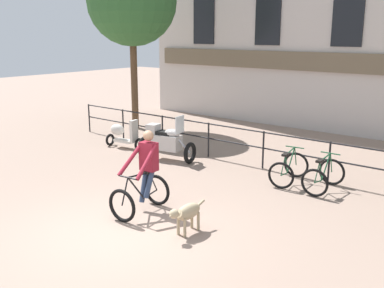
% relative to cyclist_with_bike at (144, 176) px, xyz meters
% --- Properties ---
extents(ground_plane, '(60.00, 60.00, 0.00)m').
position_rel_cyclist_with_bike_xyz_m(ground_plane, '(0.37, -0.99, -0.76)').
color(ground_plane, gray).
extents(canal_railing, '(15.05, 0.05, 1.05)m').
position_rel_cyclist_with_bike_xyz_m(canal_railing, '(0.37, 4.21, -0.05)').
color(canal_railing, black).
rests_on(canal_railing, ground_plane).
extents(cyclist_with_bike, '(0.78, 1.23, 1.70)m').
position_rel_cyclist_with_bike_xyz_m(cyclist_with_bike, '(0.00, 0.00, 0.00)').
color(cyclist_with_bike, black).
rests_on(cyclist_with_bike, ground_plane).
extents(dog, '(0.26, 0.99, 0.59)m').
position_rel_cyclist_with_bike_xyz_m(dog, '(1.38, -0.28, -0.35)').
color(dog, tan).
rests_on(dog, ground_plane).
extents(parked_motorcycle, '(1.78, 0.90, 1.35)m').
position_rel_cyclist_with_bike_xyz_m(parked_motorcycle, '(-2.29, 3.18, -0.20)').
color(parked_motorcycle, black).
rests_on(parked_motorcycle, ground_plane).
extents(parked_bicycle_near_lamp, '(0.78, 1.18, 0.86)m').
position_rel_cyclist_with_bike_xyz_m(parked_bicycle_near_lamp, '(1.49, 3.56, -0.41)').
color(parked_bicycle_near_lamp, black).
rests_on(parked_bicycle_near_lamp, ground_plane).
extents(parked_bicycle_mid_left, '(0.68, 1.12, 0.86)m').
position_rel_cyclist_with_bike_xyz_m(parked_bicycle_mid_left, '(2.39, 3.56, -0.41)').
color(parked_bicycle_mid_left, black).
rests_on(parked_bicycle_mid_left, ground_plane).
extents(parked_scooter, '(1.32, 0.56, 0.96)m').
position_rel_cyclist_with_bike_xyz_m(parked_scooter, '(-4.32, 3.34, -0.30)').
color(parked_scooter, black).
rests_on(parked_scooter, ground_plane).
extents(tree_canalside_left, '(3.34, 3.34, 6.47)m').
position_rel_cyclist_with_bike_xyz_m(tree_canalside_left, '(-6.32, 5.82, 4.02)').
color(tree_canalside_left, brown).
rests_on(tree_canalside_left, ground_plane).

